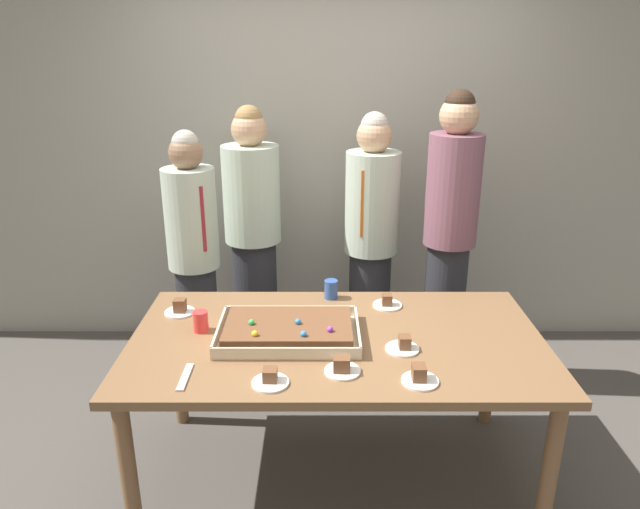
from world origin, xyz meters
The scene contains 17 objects.
ground_plane centered at (0.00, 0.00, 0.00)m, with size 12.00×12.00×0.00m, color #4C4742.
interior_back_panel centered at (0.00, 1.60, 1.50)m, with size 8.00×0.12×3.00m, color #9E998E.
party_table centered at (0.00, 0.00, 0.69)m, with size 1.90×1.04×0.77m.
sheet_cake centered at (-0.22, 0.00, 0.81)m, with size 0.64×0.43×0.10m.
plated_slice_near_left centered at (0.32, -0.37, 0.79)m, with size 0.15×0.15×0.07m.
plated_slice_near_right centered at (-0.28, -0.39, 0.79)m, with size 0.15×0.15×0.06m.
plated_slice_far_left centered at (0.29, -0.12, 0.79)m, with size 0.15×0.15×0.07m.
plated_slice_far_right centered at (0.01, -0.30, 0.79)m, with size 0.15×0.15×0.07m.
plated_slice_center_front centered at (-0.78, 0.25, 0.79)m, with size 0.15×0.15×0.08m.
plated_slice_center_back centered at (0.27, 0.33, 0.79)m, with size 0.15×0.15×0.07m.
drink_cup_nearest centered at (-0.64, 0.06, 0.82)m, with size 0.07×0.07×0.10m, color red.
drink_cup_middle centered at (-0.02, 0.44, 0.82)m, with size 0.07×0.07×0.10m, color #2D5199.
cake_server_utensil centered at (-0.62, -0.35, 0.77)m, with size 0.03×0.20×0.01m, color silver.
person_serving_front centered at (-0.82, 0.83, 0.84)m, with size 0.30×0.30×1.60m.
person_green_shirt_behind centered at (0.69, 0.91, 0.96)m, with size 0.31×0.31×1.81m.
person_striped_tie_right centered at (-0.51, 1.17, 0.88)m, with size 0.36×0.36×1.70m.
person_far_right_suit centered at (0.24, 1.09, 0.87)m, with size 0.33×0.33×1.67m.
Camera 1 is at (-0.08, -2.38, 2.04)m, focal length 32.62 mm.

